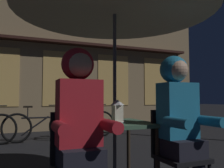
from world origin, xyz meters
name	(u,v)px	position (x,y,z in m)	size (l,w,h in m)	color
cafe_table	(115,132)	(0.00, 0.00, 0.64)	(0.72, 0.72, 0.74)	#42664C
lantern	(117,111)	(-0.01, -0.09, 0.86)	(0.11, 0.11, 0.23)	white
chair_left	(77,160)	(-0.48, -0.37, 0.49)	(0.40, 0.40, 0.87)	black
chair_right	(176,150)	(0.48, -0.37, 0.49)	(0.40, 0.40, 0.87)	black
person_left_hooded	(80,116)	(-0.48, -0.43, 0.85)	(0.45, 0.56, 1.40)	black
person_right_hooded	(179,113)	(0.48, -0.43, 0.85)	(0.45, 0.56, 1.40)	black
shopfront_building	(60,34)	(0.35, 5.40, 3.09)	(10.00, 0.93, 6.20)	#937A56
bicycle_third	(41,126)	(-0.40, 3.37, 0.35)	(1.68, 0.11, 0.84)	black
bicycle_fourth	(83,124)	(0.64, 3.56, 0.35)	(1.68, 0.08, 0.84)	black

